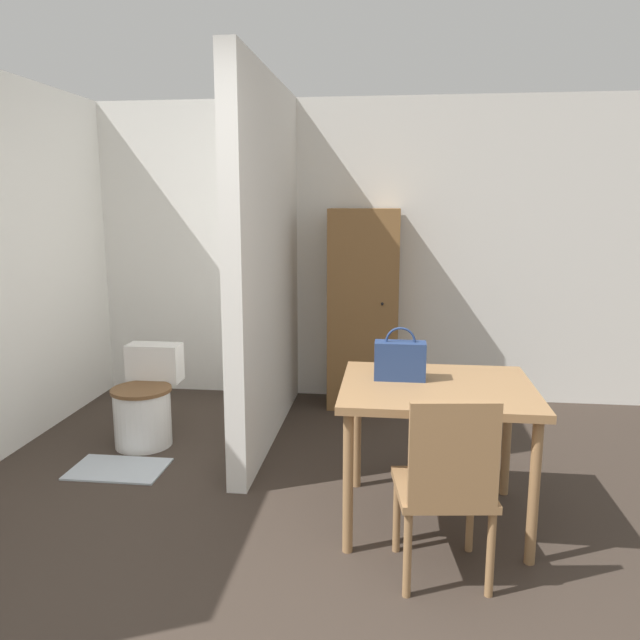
% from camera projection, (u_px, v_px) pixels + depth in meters
% --- Properties ---
extents(wall_back, '(5.11, 0.12, 2.50)m').
position_uv_depth(wall_back, '(338.00, 252.00, 5.30)').
color(wall_back, white).
rests_on(wall_back, ground_plane).
extents(partition_wall, '(0.12, 1.95, 2.50)m').
position_uv_depth(partition_wall, '(267.00, 263.00, 4.34)').
color(partition_wall, white).
rests_on(partition_wall, ground_plane).
extents(dining_table, '(0.98, 0.83, 0.75)m').
position_uv_depth(dining_table, '(437.00, 401.00, 3.20)').
color(dining_table, '#997047').
rests_on(dining_table, ground_plane).
extents(wooden_chair, '(0.46, 0.46, 0.88)m').
position_uv_depth(wooden_chair, '(446.00, 484.00, 2.70)').
color(wooden_chair, '#997047').
rests_on(wooden_chair, ground_plane).
extents(toilet, '(0.41, 0.56, 0.66)m').
position_uv_depth(toilet, '(146.00, 404.00, 4.35)').
color(toilet, white).
rests_on(toilet, ground_plane).
extents(handbag, '(0.27, 0.12, 0.28)m').
position_uv_depth(handbag, '(400.00, 360.00, 3.26)').
color(handbag, navy).
rests_on(handbag, dining_table).
extents(wooden_cabinet, '(0.56, 0.44, 1.62)m').
position_uv_depth(wooden_cabinet, '(364.00, 309.00, 5.07)').
color(wooden_cabinet, brown).
rests_on(wooden_cabinet, ground_plane).
extents(bath_mat, '(0.59, 0.38, 0.01)m').
position_uv_depth(bath_mat, '(118.00, 469.00, 3.94)').
color(bath_mat, '#B2BCC6').
rests_on(bath_mat, ground_plane).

